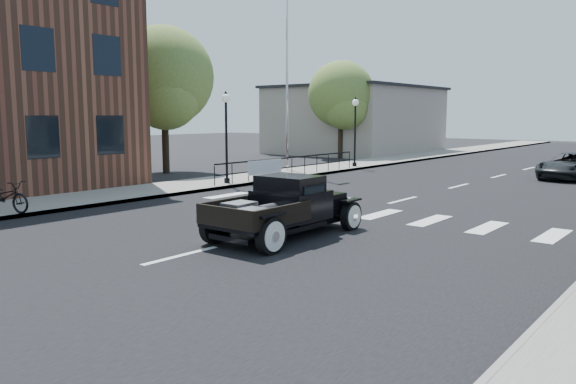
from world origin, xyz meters
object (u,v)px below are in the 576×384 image
Objects in this scene: hotrod_pickup at (285,206)px; second_car at (572,166)px; flagpole at (287,57)px; motorcycle at (6,197)px.

hotrod_pickup reaches higher than second_car.
flagpole reaches higher than hotrod_pickup.
hotrod_pickup is 2.52× the size of motorcycle.
motorcycle is at bearing -109.05° from second_car.
flagpole is at bearing -146.77° from second_car.
hotrod_pickup is 8.58m from motorcycle.
flagpole is 16.40m from hotrod_pickup.
hotrod_pickup reaches higher than motorcycle.
second_car is at bearing -42.62° from motorcycle.
second_car reaches higher than motorcycle.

